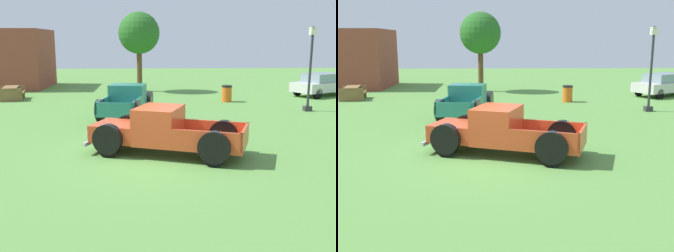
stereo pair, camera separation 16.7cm
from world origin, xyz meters
TOP-DOWN VIEW (x-y plane):
  - ground_plane at (0.00, 0.00)m, footprint 80.00×80.00m
  - pickup_truck_foreground at (0.09, 0.58)m, footprint 5.12×3.27m
  - pickup_truck_behind_left at (-1.10, 7.34)m, footprint 2.56×4.99m
  - sedan_distant_a at (11.06, 13.46)m, footprint 4.62×3.60m
  - lamp_post_near at (7.84, 7.91)m, footprint 0.36×0.36m
  - picnic_table at (-8.31, 12.68)m, footprint 1.81×2.06m
  - trash_can at (4.40, 11.20)m, footprint 0.59×0.59m
  - oak_tree_east at (-0.69, 16.42)m, footprint 2.82×2.82m

SIDE VIEW (x-z plane):
  - ground_plane at x=0.00m, z-range 0.00..0.00m
  - trash_can at x=4.40m, z-range 0.00..0.95m
  - picnic_table at x=-8.31m, z-range 0.10..0.88m
  - pickup_truck_behind_left at x=-1.10m, z-range -0.03..1.42m
  - pickup_truck_foreground at x=0.09m, z-range -0.03..1.44m
  - sedan_distant_a at x=11.06m, z-range 0.04..1.47m
  - lamp_post_near at x=7.84m, z-range 0.10..4.26m
  - oak_tree_east at x=-0.69m, z-range 1.24..6.64m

